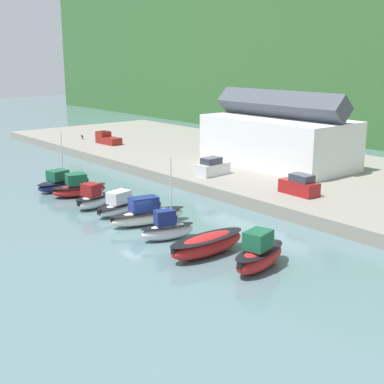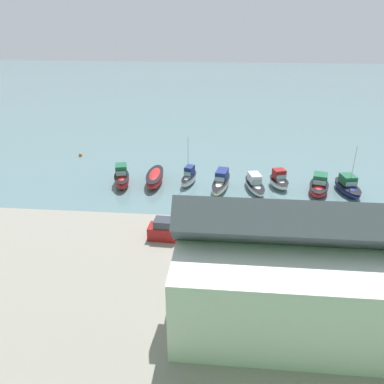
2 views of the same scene
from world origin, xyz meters
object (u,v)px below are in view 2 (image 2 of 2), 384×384
(moored_boat_7, at_px, (122,178))
(parked_car_0, at_px, (295,233))
(parked_car_3, at_px, (169,230))
(moored_boat_1, at_px, (319,186))
(moored_boat_4, at_px, (221,182))
(moored_boat_2, at_px, (279,181))
(mooring_buoy_0, at_px, (80,155))
(moored_boat_6, at_px, (155,178))
(moored_boat_0, at_px, (347,186))
(moored_boat_3, at_px, (255,184))
(moored_boat_5, at_px, (189,178))

(moored_boat_7, height_order, parked_car_0, parked_car_0)
(moored_boat_7, xyz_separation_m, parked_car_3, (-9.02, 15.46, 1.08))
(moored_boat_1, bearing_deg, moored_boat_4, 14.12)
(moored_boat_2, distance_m, parked_car_3, 21.24)
(moored_boat_2, bearing_deg, mooring_buoy_0, -33.88)
(moored_boat_6, xyz_separation_m, parked_car_3, (-4.47, 16.49, 1.30))
(parked_car_3, bearing_deg, parked_car_0, 95.35)
(moored_boat_0, height_order, parked_car_3, moored_boat_0)
(moored_boat_3, xyz_separation_m, moored_boat_4, (4.60, -0.08, 0.14))
(moored_boat_2, bearing_deg, moored_boat_0, 157.91)
(moored_boat_3, xyz_separation_m, mooring_buoy_0, (28.95, -11.27, -0.53))
(moored_boat_0, relative_size, moored_boat_4, 0.87)
(moored_boat_0, relative_size, moored_boat_2, 1.45)
(moored_boat_1, xyz_separation_m, moored_boat_7, (27.29, 0.06, 0.18))
(moored_boat_0, relative_size, parked_car_3, 1.58)
(moored_boat_0, distance_m, moored_boat_6, 26.61)
(moored_boat_5, xyz_separation_m, parked_car_0, (-12.17, 16.03, 1.22))
(moored_boat_3, distance_m, mooring_buoy_0, 31.07)
(moored_boat_3, height_order, moored_boat_5, moored_boat_5)
(moored_boat_5, height_order, mooring_buoy_0, moored_boat_5)
(moored_boat_4, relative_size, parked_car_0, 1.78)
(moored_boat_0, height_order, moored_boat_6, moored_boat_0)
(moored_boat_3, height_order, moored_boat_6, moored_boat_3)
(moored_boat_2, distance_m, mooring_buoy_0, 33.89)
(moored_boat_0, bearing_deg, moored_boat_4, -8.82)
(parked_car_0, bearing_deg, moored_boat_3, -82.75)
(parked_car_0, xyz_separation_m, mooring_buoy_0, (31.93, -26.09, -1.90))
(moored_boat_0, distance_m, parked_car_0, 17.97)
(moored_boat_1, height_order, parked_car_3, parked_car_3)
(mooring_buoy_0, bearing_deg, moored_boat_4, 155.34)
(moored_boat_1, height_order, moored_boat_4, moored_boat_4)
(moored_boat_7, relative_size, parked_car_0, 1.43)
(moored_boat_1, bearing_deg, mooring_buoy_0, -2.25)
(moored_boat_5, xyz_separation_m, moored_boat_7, (9.44, 1.25, 0.14))
(moored_boat_6, bearing_deg, moored_boat_1, 175.53)
(moored_boat_4, relative_size, moored_boat_6, 1.04)
(moored_boat_3, xyz_separation_m, parked_car_3, (9.62, 15.50, 1.37))
(parked_car_0, bearing_deg, moored_boat_7, -38.48)
(moored_boat_5, distance_m, moored_boat_7, 9.53)
(moored_boat_5, height_order, moored_boat_7, moored_boat_5)
(moored_boat_7, distance_m, mooring_buoy_0, 15.33)
(moored_boat_5, height_order, parked_car_0, moored_boat_5)
(moored_boat_5, bearing_deg, moored_boat_4, -179.27)
(moored_boat_0, distance_m, moored_boat_3, 12.52)
(moored_boat_1, relative_size, parked_car_0, 1.50)
(moored_boat_0, distance_m, moored_boat_5, 21.72)
(moored_boat_1, distance_m, moored_boat_4, 13.25)
(mooring_buoy_0, bearing_deg, moored_boat_0, 165.26)
(moored_boat_6, relative_size, mooring_buoy_0, 12.68)
(moored_boat_0, height_order, moored_boat_1, moored_boat_0)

